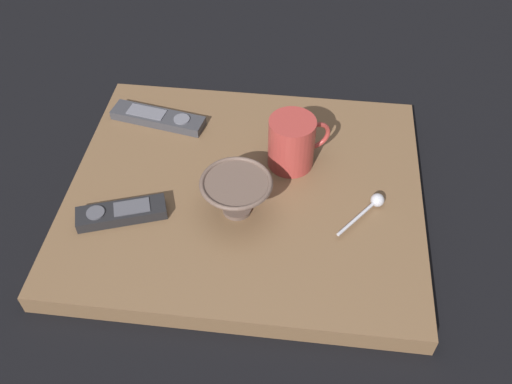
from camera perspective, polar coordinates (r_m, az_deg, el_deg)
The scene contains 7 objects.
ground_plane at distance 1.08m, azimuth -1.07°, elevation -0.93°, with size 6.00×6.00×0.00m, color black.
table at distance 1.07m, azimuth -1.08°, elevation -0.20°, with size 0.66×0.57×0.04m.
cereal_bowl at distance 0.98m, azimuth -1.99°, elevation -0.21°, with size 0.13×0.13×0.08m.
coffee_mug at distance 1.06m, azimuth 3.72°, elevation 5.05°, with size 0.12×0.09×0.10m.
teaspoon at distance 1.03m, azimuth 11.85°, elevation -1.15°, with size 0.08×0.10×0.03m.
tv_remote_near at distance 1.02m, azimuth -13.52°, elevation -2.08°, with size 0.16×0.09×0.02m.
tv_remote_far at distance 1.20m, azimuth -9.92°, elevation 7.44°, with size 0.20×0.08×0.02m.
Camera 1 is at (0.10, -0.71, 0.81)m, focal length 39.36 mm.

